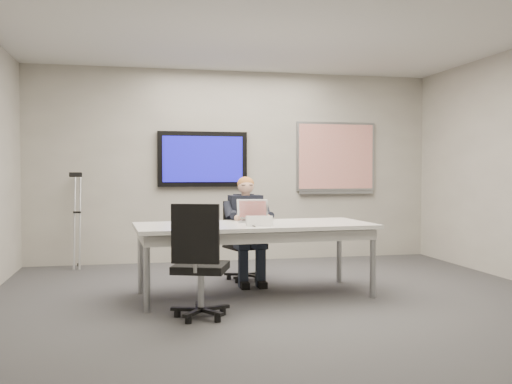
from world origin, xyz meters
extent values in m
cube|color=#3A3A3C|center=(0.00, 0.00, 0.00)|extent=(6.00, 6.00, 0.02)
cube|color=silver|center=(0.00, 0.00, 2.80)|extent=(6.00, 6.00, 0.02)
cube|color=gray|center=(0.00, 3.00, 1.40)|extent=(6.00, 0.02, 2.80)
cube|color=gray|center=(0.00, -3.00, 1.40)|extent=(6.00, 0.02, 2.80)
cube|color=silver|center=(-0.23, 0.56, 0.75)|extent=(2.54, 1.17, 0.04)
cube|color=#B9BAB5|center=(-0.23, 0.56, 0.66)|extent=(2.43, 1.07, 0.10)
cylinder|color=gray|center=(-1.36, 0.06, 0.36)|extent=(0.06, 0.06, 0.72)
cylinder|color=gray|center=(0.95, 0.20, 0.36)|extent=(0.06, 0.06, 0.72)
cylinder|color=gray|center=(-1.41, 0.93, 0.36)|extent=(0.06, 0.06, 0.72)
cylinder|color=gray|center=(0.90, 1.06, 0.36)|extent=(0.06, 0.06, 0.72)
cube|color=black|center=(-0.50, 2.95, 1.50)|extent=(1.30, 0.08, 0.80)
cube|color=#110E9A|center=(-0.50, 2.90, 1.50)|extent=(1.16, 0.01, 0.66)
cube|color=gray|center=(1.55, 2.98, 1.55)|extent=(1.25, 0.04, 1.05)
cube|color=silver|center=(1.55, 2.95, 1.55)|extent=(1.18, 0.01, 0.98)
cube|color=gray|center=(1.55, 2.94, 1.00)|extent=(1.18, 0.05, 0.04)
cylinder|color=gray|center=(-0.17, 1.43, 0.26)|extent=(0.05, 0.05, 0.33)
cube|color=black|center=(-0.17, 1.43, 0.42)|extent=(0.52, 0.52, 0.06)
cube|color=black|center=(-0.22, 1.63, 0.72)|extent=(0.38, 0.15, 0.47)
cylinder|color=gray|center=(-0.89, -0.24, 0.28)|extent=(0.06, 0.06, 0.36)
cube|color=black|center=(-0.89, -0.24, 0.46)|extent=(0.58, 0.58, 0.07)
cube|color=black|center=(-0.96, -0.45, 0.78)|extent=(0.41, 0.18, 0.51)
cube|color=black|center=(-0.17, 1.41, 0.77)|extent=(0.40, 0.25, 0.54)
cube|color=#322114|center=(-0.17, 1.29, 0.79)|extent=(0.20, 0.04, 0.26)
sphere|color=tan|center=(-0.17, 1.38, 1.15)|extent=(0.19, 0.19, 0.19)
ellipsoid|color=brown|center=(-0.17, 1.39, 1.17)|extent=(0.20, 0.20, 0.17)
cube|color=#ACACAE|center=(-0.18, 0.74, 0.78)|extent=(0.40, 0.33, 0.02)
cube|color=black|center=(-0.18, 0.73, 0.79)|extent=(0.33, 0.25, 0.00)
cube|color=#ACACAE|center=(-0.18, 0.90, 0.90)|extent=(0.35, 0.19, 0.23)
cube|color=red|center=(-0.18, 0.89, 0.90)|extent=(0.31, 0.15, 0.19)
cylinder|color=black|center=(-0.31, 0.26, 0.77)|extent=(0.02, 0.14, 0.01)
camera|label=1|loc=(-1.47, -5.32, 1.31)|focal=40.00mm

